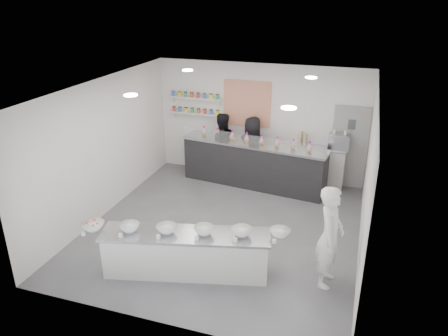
# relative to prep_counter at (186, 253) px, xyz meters

# --- Properties ---
(floor) EXTENTS (6.00, 6.00, 0.00)m
(floor) POSITION_rel_prep_counter_xyz_m (0.15, 1.69, -0.40)
(floor) COLOR #515156
(floor) RESTS_ON ground
(ceiling) EXTENTS (6.00, 6.00, 0.00)m
(ceiling) POSITION_rel_prep_counter_xyz_m (0.15, 1.69, 2.60)
(ceiling) COLOR white
(ceiling) RESTS_ON floor
(back_wall) EXTENTS (5.50, 0.00, 5.50)m
(back_wall) POSITION_rel_prep_counter_xyz_m (0.15, 4.69, 1.10)
(back_wall) COLOR white
(back_wall) RESTS_ON floor
(left_wall) EXTENTS (0.00, 6.00, 6.00)m
(left_wall) POSITION_rel_prep_counter_xyz_m (-2.60, 1.69, 1.10)
(left_wall) COLOR white
(left_wall) RESTS_ON floor
(right_wall) EXTENTS (0.00, 6.00, 6.00)m
(right_wall) POSITION_rel_prep_counter_xyz_m (2.90, 1.69, 1.10)
(right_wall) COLOR white
(right_wall) RESTS_ON floor
(back_door) EXTENTS (0.88, 0.04, 2.10)m
(back_door) POSITION_rel_prep_counter_xyz_m (2.45, 4.66, 0.65)
(back_door) COLOR gray
(back_door) RESTS_ON floor
(pattern_panel) EXTENTS (1.25, 0.03, 1.20)m
(pattern_panel) POSITION_rel_prep_counter_xyz_m (-0.20, 4.67, 1.55)
(pattern_panel) COLOR #E03C07
(pattern_panel) RESTS_ON back_wall
(jar_shelf_lower) EXTENTS (1.45, 0.22, 0.04)m
(jar_shelf_lower) POSITION_rel_prep_counter_xyz_m (-1.60, 4.59, 1.20)
(jar_shelf_lower) COLOR silver
(jar_shelf_lower) RESTS_ON back_wall
(jar_shelf_upper) EXTENTS (1.45, 0.22, 0.04)m
(jar_shelf_upper) POSITION_rel_prep_counter_xyz_m (-1.60, 4.59, 1.62)
(jar_shelf_upper) COLOR silver
(jar_shelf_upper) RESTS_ON back_wall
(preserve_jars) EXTENTS (1.45, 0.10, 0.56)m
(preserve_jars) POSITION_rel_prep_counter_xyz_m (-1.60, 4.57, 1.48)
(preserve_jars) COLOR #DE3939
(preserve_jars) RESTS_ON jar_shelf_lower
(downlight_0) EXTENTS (0.24, 0.24, 0.02)m
(downlight_0) POSITION_rel_prep_counter_xyz_m (-1.25, 0.69, 2.58)
(downlight_0) COLOR white
(downlight_0) RESTS_ON ceiling
(downlight_1) EXTENTS (0.24, 0.24, 0.02)m
(downlight_1) POSITION_rel_prep_counter_xyz_m (1.55, 0.69, 2.58)
(downlight_1) COLOR white
(downlight_1) RESTS_ON ceiling
(downlight_2) EXTENTS (0.24, 0.24, 0.02)m
(downlight_2) POSITION_rel_prep_counter_xyz_m (-1.25, 3.29, 2.58)
(downlight_2) COLOR white
(downlight_2) RESTS_ON ceiling
(downlight_3) EXTENTS (0.24, 0.24, 0.02)m
(downlight_3) POSITION_rel_prep_counter_xyz_m (1.55, 3.29, 2.58)
(downlight_3) COLOR white
(downlight_3) RESTS_ON ceiling
(prep_counter) EXTENTS (3.01, 1.36, 0.80)m
(prep_counter) POSITION_rel_prep_counter_xyz_m (0.00, 0.00, 0.00)
(prep_counter) COLOR beige
(prep_counter) RESTS_ON floor
(back_bar) EXTENTS (3.77, 1.15, 1.15)m
(back_bar) POSITION_rel_prep_counter_xyz_m (0.19, 3.97, 0.17)
(back_bar) COLOR black
(back_bar) RESTS_ON floor
(sneeze_guard) EXTENTS (3.63, 0.49, 0.31)m
(sneeze_guard) POSITION_rel_prep_counter_xyz_m (0.15, 3.65, 0.91)
(sneeze_guard) COLOR white
(sneeze_guard) RESTS_ON back_bar
(espresso_ledge) EXTENTS (1.40, 0.45, 1.04)m
(espresso_ledge) POSITION_rel_prep_counter_xyz_m (1.70, 4.47, 0.12)
(espresso_ledge) COLOR beige
(espresso_ledge) RESTS_ON floor
(espresso_machine) EXTENTS (0.50, 0.35, 0.38)m
(espresso_machine) POSITION_rel_prep_counter_xyz_m (2.20, 4.47, 0.83)
(espresso_machine) COLOR #93969E
(espresso_machine) RESTS_ON espresso_ledge
(cup_stacks) EXTENTS (0.24, 0.24, 0.32)m
(cup_stacks) POSITION_rel_prep_counter_xyz_m (1.31, 4.47, 0.80)
(cup_stacks) COLOR tan
(cup_stacks) RESTS_ON espresso_ledge
(prep_bowls) EXTENTS (3.61, 1.31, 0.14)m
(prep_bowls) POSITION_rel_prep_counter_xyz_m (0.00, 0.00, 0.47)
(prep_bowls) COLOR white
(prep_bowls) RESTS_ON prep_counter
(label_cards) EXTENTS (3.31, 0.04, 0.07)m
(label_cards) POSITION_rel_prep_counter_xyz_m (-0.12, -0.48, 0.44)
(label_cards) COLOR white
(label_cards) RESTS_ON prep_counter
(cookie_bags) EXTENTS (2.93, 0.51, 0.25)m
(cookie_bags) POSITION_rel_prep_counter_xyz_m (0.19, 3.97, 0.88)
(cookie_bags) COLOR #F068CA
(cookie_bags) RESTS_ON back_bar
(woman_prep) EXTENTS (0.47, 0.68, 1.81)m
(woman_prep) POSITION_rel_prep_counter_xyz_m (2.39, 0.49, 0.51)
(woman_prep) COLOR white
(woman_prep) RESTS_ON floor
(staff_left) EXTENTS (1.05, 0.96, 1.75)m
(staff_left) POSITION_rel_prep_counter_xyz_m (-0.78, 4.29, 0.47)
(staff_left) COLOR black
(staff_left) RESTS_ON floor
(staff_right) EXTENTS (0.86, 0.58, 1.73)m
(staff_right) POSITION_rel_prep_counter_xyz_m (0.06, 4.29, 0.46)
(staff_right) COLOR black
(staff_right) RESTS_ON floor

